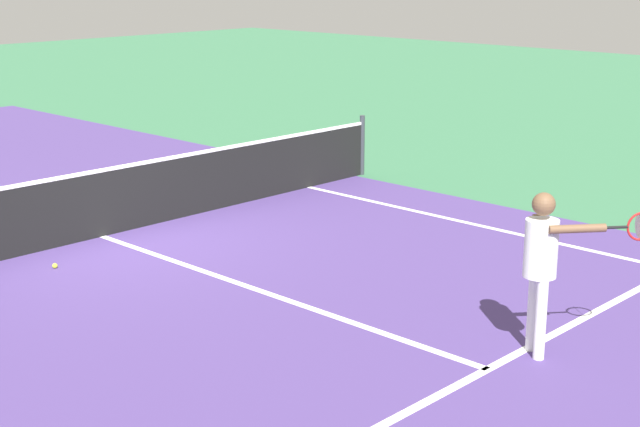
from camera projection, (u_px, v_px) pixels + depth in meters
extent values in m
plane|color=#38724C|center=(102.00, 236.00, 13.16)|extent=(60.00, 60.00, 0.00)
cube|color=#4C387A|center=(102.00, 236.00, 13.16)|extent=(10.62, 24.40, 0.00)
cube|color=white|center=(488.00, 369.00, 8.88)|extent=(8.22, 0.10, 0.01)
cube|color=white|center=(258.00, 290.00, 11.02)|extent=(0.10, 6.40, 0.01)
cylinder|color=#33383D|center=(362.00, 145.00, 16.83)|extent=(0.09, 0.09, 1.07)
cube|color=black|center=(100.00, 205.00, 13.04)|extent=(10.94, 0.02, 0.91)
cube|color=white|center=(98.00, 171.00, 12.92)|extent=(10.94, 0.03, 0.05)
cylinder|color=white|center=(533.00, 312.00, 9.23)|extent=(0.11, 0.11, 0.80)
cylinder|color=white|center=(541.00, 320.00, 9.02)|extent=(0.11, 0.11, 0.80)
cylinder|color=white|center=(541.00, 248.00, 8.95)|extent=(0.32, 0.32, 0.56)
sphere|color=brown|center=(544.00, 204.00, 8.83)|extent=(0.22, 0.22, 0.22)
cylinder|color=brown|center=(535.00, 242.00, 9.11)|extent=(0.08, 0.08, 0.55)
cylinder|color=brown|center=(577.00, 229.00, 8.76)|extent=(0.47, 0.41, 0.08)
cylinder|color=black|center=(617.00, 227.00, 8.80)|extent=(0.19, 0.16, 0.03)
sphere|color=#CCE033|center=(55.00, 266.00, 11.79)|extent=(0.07, 0.07, 0.07)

